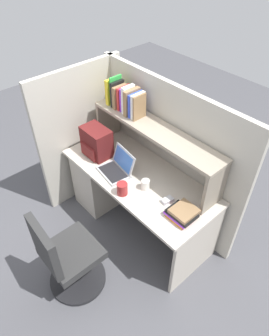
{
  "coord_description": "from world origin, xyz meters",
  "views": [
    {
      "loc": [
        1.58,
        -1.45,
        2.73
      ],
      "look_at": [
        0.0,
        -0.05,
        0.85
      ],
      "focal_mm": 32.93,
      "sensor_mm": 36.0,
      "label": 1
    }
  ],
  "objects": [
    {
      "name": "desk_book_stack",
      "position": [
        0.62,
        -0.08,
        0.78
      ],
      "size": [
        0.24,
        0.21,
        0.1
      ],
      "color": "orange",
      "rests_on": "desk"
    },
    {
      "name": "office_chair",
      "position": [
        0.12,
        -0.93,
        0.39
      ],
      "size": [
        0.52,
        0.52,
        0.93
      ],
      "rotation": [
        0.0,
        0.0,
        3.09
      ],
      "color": "black",
      "rests_on": "ground_plane"
    },
    {
      "name": "backpack",
      "position": [
        -0.52,
        -0.1,
        0.88
      ],
      "size": [
        0.3,
        0.22,
        0.3
      ],
      "color": "#591919",
      "rests_on": "desk"
    },
    {
      "name": "reference_books_on_shelf",
      "position": [
        -0.41,
        0.2,
        1.3
      ],
      "size": [
        0.42,
        0.18,
        0.29
      ],
      "color": "yellow",
      "rests_on": "overhead_hutch"
    },
    {
      "name": "cubicle_partition_rear",
      "position": [
        0.0,
        0.38,
        0.78
      ],
      "size": [
        1.84,
        0.05,
        1.55
      ],
      "primitive_type": "cube",
      "color": "#B2ADA0",
      "rests_on": "ground_plane"
    },
    {
      "name": "ground_plane",
      "position": [
        0.0,
        0.0,
        0.0
      ],
      "size": [
        8.0,
        8.0,
        0.0
      ],
      "primitive_type": "plane",
      "color": "#4C4C51"
    },
    {
      "name": "laptop",
      "position": [
        -0.17,
        -0.12,
        0.78
      ],
      "size": [
        0.34,
        0.3,
        0.22
      ],
      "color": "#B7BABF",
      "rests_on": "desk"
    },
    {
      "name": "paper_cup",
      "position": [
        0.17,
        -0.07,
        0.78
      ],
      "size": [
        0.08,
        0.08,
        0.1
      ],
      "primitive_type": "cylinder",
      "color": "white",
      "rests_on": "desk"
    },
    {
      "name": "cubicle_partition_left",
      "position": [
        -0.85,
        -0.05,
        0.78
      ],
      "size": [
        0.05,
        1.06,
        1.55
      ],
      "primitive_type": "cube",
      "color": "#B2ADA0",
      "rests_on": "ground_plane"
    },
    {
      "name": "overhead_hutch",
      "position": [
        0.0,
        0.2,
        1.08
      ],
      "size": [
        1.44,
        0.28,
        0.45
      ],
      "color": "gray",
      "rests_on": "desk"
    },
    {
      "name": "computer_mouse",
      "position": [
        0.42,
        -0.04,
        0.75
      ],
      "size": [
        0.07,
        0.11,
        0.03
      ],
      "primitive_type": "cube",
      "rotation": [
        0.0,
        0.0,
        -0.15
      ],
      "color": "silver",
      "rests_on": "desk"
    },
    {
      "name": "desk",
      "position": [
        -0.39,
        0.0,
        0.4
      ],
      "size": [
        1.6,
        0.7,
        0.73
      ],
      "color": "beige",
      "rests_on": "ground_plane"
    },
    {
      "name": "snack_canister",
      "position": [
        0.08,
        -0.27,
        0.79
      ],
      "size": [
        0.1,
        0.1,
        0.12
      ],
      "primitive_type": "cylinder",
      "color": "maroon",
      "rests_on": "desk"
    }
  ]
}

